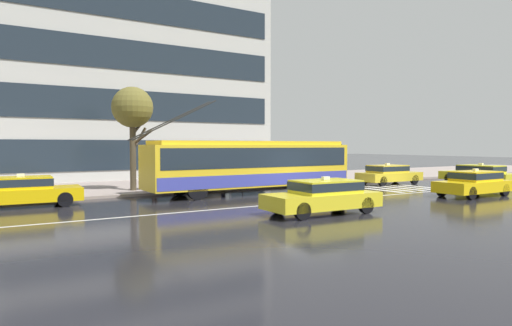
{
  "coord_description": "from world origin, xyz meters",
  "views": [
    {
      "loc": [
        -13.42,
        -16.96,
        2.58
      ],
      "look_at": [
        -1.13,
        3.54,
        1.6
      ],
      "focal_mm": 30.71,
      "sensor_mm": 36.0,
      "label": 1
    }
  ],
  "objects_px": {
    "taxi_queued_behind_bus": "(24,190)",
    "pedestrian_at_shelter": "(153,162)",
    "street_tree_bare": "(132,109)",
    "taxi_cross_traffic": "(479,173)",
    "bus_shelter": "(207,153)",
    "taxi_ahead_of_bus": "(389,174)",
    "pedestrian_approaching_curb": "(222,160)",
    "taxi_oncoming_near": "(323,195)",
    "trolleybus": "(252,164)",
    "taxi_oncoming_far": "(474,182)"
  },
  "relations": [
    {
      "from": "taxi_cross_traffic",
      "to": "street_tree_bare",
      "type": "height_order",
      "value": "street_tree_bare"
    },
    {
      "from": "trolleybus",
      "to": "taxi_oncoming_far",
      "type": "bearing_deg",
      "value": -37.76
    },
    {
      "from": "taxi_queued_behind_bus",
      "to": "pedestrian_at_shelter",
      "type": "relative_size",
      "value": 2.27
    },
    {
      "from": "street_tree_bare",
      "to": "taxi_queued_behind_bus",
      "type": "bearing_deg",
      "value": -150.37
    },
    {
      "from": "trolleybus",
      "to": "street_tree_bare",
      "type": "bearing_deg",
      "value": 147.43
    },
    {
      "from": "taxi_oncoming_far",
      "to": "pedestrian_at_shelter",
      "type": "bearing_deg",
      "value": 143.51
    },
    {
      "from": "trolleybus",
      "to": "street_tree_bare",
      "type": "relative_size",
      "value": 2.2
    },
    {
      "from": "taxi_oncoming_far",
      "to": "taxi_oncoming_near",
      "type": "xyz_separation_m",
      "value": [
        -10.18,
        -0.46,
        0.0
      ]
    },
    {
      "from": "taxi_ahead_of_bus",
      "to": "taxi_oncoming_near",
      "type": "bearing_deg",
      "value": -147.57
    },
    {
      "from": "street_tree_bare",
      "to": "pedestrian_approaching_curb",
      "type": "bearing_deg",
      "value": -16.09
    },
    {
      "from": "taxi_ahead_of_bus",
      "to": "street_tree_bare",
      "type": "relative_size",
      "value": 0.79
    },
    {
      "from": "taxi_cross_traffic",
      "to": "bus_shelter",
      "type": "distance_m",
      "value": 17.96
    },
    {
      "from": "taxi_ahead_of_bus",
      "to": "taxi_queued_behind_bus",
      "type": "relative_size",
      "value": 1.01
    },
    {
      "from": "taxi_ahead_of_bus",
      "to": "pedestrian_at_shelter",
      "type": "xyz_separation_m",
      "value": [
        -14.94,
        2.95,
        0.96
      ]
    },
    {
      "from": "taxi_oncoming_near",
      "to": "bus_shelter",
      "type": "distance_m",
      "value": 10.78
    },
    {
      "from": "taxi_queued_behind_bus",
      "to": "taxi_oncoming_near",
      "type": "xyz_separation_m",
      "value": [
        9.57,
        -7.79,
        0.0
      ]
    },
    {
      "from": "taxi_oncoming_near",
      "to": "pedestrian_at_shelter",
      "type": "bearing_deg",
      "value": 107.32
    },
    {
      "from": "taxi_queued_behind_bus",
      "to": "pedestrian_approaching_curb",
      "type": "bearing_deg",
      "value": 9.65
    },
    {
      "from": "taxi_ahead_of_bus",
      "to": "pedestrian_approaching_curb",
      "type": "distance_m",
      "value": 11.43
    },
    {
      "from": "taxi_cross_traffic",
      "to": "taxi_oncoming_near",
      "type": "distance_m",
      "value": 17.45
    },
    {
      "from": "taxi_queued_behind_bus",
      "to": "taxi_oncoming_near",
      "type": "distance_m",
      "value": 12.34
    },
    {
      "from": "taxi_ahead_of_bus",
      "to": "taxi_cross_traffic",
      "type": "height_order",
      "value": "same"
    },
    {
      "from": "taxi_queued_behind_bus",
      "to": "taxi_cross_traffic",
      "type": "bearing_deg",
      "value": -7.28
    },
    {
      "from": "taxi_ahead_of_bus",
      "to": "street_tree_bare",
      "type": "distance_m",
      "value": 16.69
    },
    {
      "from": "pedestrian_at_shelter",
      "to": "trolleybus",
      "type": "bearing_deg",
      "value": -33.82
    },
    {
      "from": "street_tree_bare",
      "to": "taxi_oncoming_far",
      "type": "bearing_deg",
      "value": -35.88
    },
    {
      "from": "pedestrian_at_shelter",
      "to": "street_tree_bare",
      "type": "distance_m",
      "value": 3.02
    },
    {
      "from": "taxi_queued_behind_bus",
      "to": "pedestrian_at_shelter",
      "type": "height_order",
      "value": "pedestrian_at_shelter"
    },
    {
      "from": "taxi_oncoming_near",
      "to": "pedestrian_at_shelter",
      "type": "distance_m",
      "value": 10.93
    },
    {
      "from": "pedestrian_at_shelter",
      "to": "street_tree_bare",
      "type": "relative_size",
      "value": 0.35
    },
    {
      "from": "taxi_ahead_of_bus",
      "to": "taxi_oncoming_near",
      "type": "xyz_separation_m",
      "value": [
        -11.7,
        -7.44,
        0.0
      ]
    },
    {
      "from": "taxi_queued_behind_bus",
      "to": "pedestrian_at_shelter",
      "type": "distance_m",
      "value": 6.91
    },
    {
      "from": "street_tree_bare",
      "to": "pedestrian_at_shelter",
      "type": "bearing_deg",
      "value": -26.12
    },
    {
      "from": "taxi_cross_traffic",
      "to": "street_tree_bare",
      "type": "bearing_deg",
      "value": 162.99
    },
    {
      "from": "taxi_oncoming_far",
      "to": "pedestrian_approaching_curb",
      "type": "xyz_separation_m",
      "value": [
        -9.67,
        9.04,
        1.02
      ]
    },
    {
      "from": "taxi_oncoming_far",
      "to": "pedestrian_at_shelter",
      "type": "height_order",
      "value": "pedestrian_at_shelter"
    },
    {
      "from": "taxi_ahead_of_bus",
      "to": "pedestrian_approaching_curb",
      "type": "height_order",
      "value": "pedestrian_approaching_curb"
    },
    {
      "from": "taxi_cross_traffic",
      "to": "bus_shelter",
      "type": "xyz_separation_m",
      "value": [
        -16.77,
        6.28,
        1.43
      ]
    },
    {
      "from": "taxi_cross_traffic",
      "to": "taxi_oncoming_far",
      "type": "xyz_separation_m",
      "value": [
        -6.71,
        -3.94,
        -0.0
      ]
    },
    {
      "from": "trolleybus",
      "to": "pedestrian_approaching_curb",
      "type": "distance_m",
      "value": 2.23
    },
    {
      "from": "taxi_oncoming_near",
      "to": "pedestrian_approaching_curb",
      "type": "bearing_deg",
      "value": 86.95
    },
    {
      "from": "taxi_oncoming_far",
      "to": "taxi_oncoming_near",
      "type": "bearing_deg",
      "value": -177.39
    },
    {
      "from": "trolleybus",
      "to": "pedestrian_at_shelter",
      "type": "xyz_separation_m",
      "value": [
        -4.46,
        2.99,
        0.12
      ]
    },
    {
      "from": "taxi_ahead_of_bus",
      "to": "taxi_queued_behind_bus",
      "type": "distance_m",
      "value": 21.28
    },
    {
      "from": "taxi_ahead_of_bus",
      "to": "pedestrian_approaching_curb",
      "type": "xyz_separation_m",
      "value": [
        -11.2,
        2.06,
        1.02
      ]
    },
    {
      "from": "taxi_oncoming_near",
      "to": "pedestrian_approaching_curb",
      "type": "xyz_separation_m",
      "value": [
        0.51,
        9.5,
        1.02
      ]
    },
    {
      "from": "trolleybus",
      "to": "taxi_oncoming_far",
      "type": "xyz_separation_m",
      "value": [
        8.96,
        -6.94,
        -0.84
      ]
    },
    {
      "from": "street_tree_bare",
      "to": "taxi_ahead_of_bus",
      "type": "bearing_deg",
      "value": -12.14
    },
    {
      "from": "taxi_queued_behind_bus",
      "to": "taxi_ahead_of_bus",
      "type": "bearing_deg",
      "value": -0.94
    },
    {
      "from": "trolleybus",
      "to": "bus_shelter",
      "type": "xyz_separation_m",
      "value": [
        -1.11,
        3.28,
        0.59
      ]
    }
  ]
}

